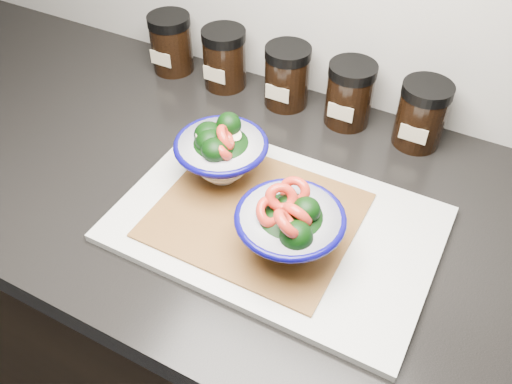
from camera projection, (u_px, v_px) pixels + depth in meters
The scene contains 11 objects.
cabinet at pixel (228, 336), 1.18m from camera, with size 3.43×0.58×0.86m, color black.
countertop at pixel (217, 188), 0.87m from camera, with size 3.50×0.60×0.04m, color black.
cutting_board at pixel (276, 224), 0.78m from camera, with size 0.45×0.30×0.01m, color beige.
bamboo_mat at pixel (256, 215), 0.78m from camera, with size 0.28×0.24×0.00m, color olive.
bowl_left at pixel (221, 152), 0.81m from camera, with size 0.14×0.14×0.11m.
bowl_right at pixel (290, 227), 0.70m from camera, with size 0.15×0.15×0.11m.
spice_jar_a at pixel (171, 43), 1.05m from camera, with size 0.08×0.08×0.11m.
spice_jar_b at pixel (224, 58), 1.01m from camera, with size 0.08×0.08×0.11m.
spice_jar_c at pixel (287, 76), 0.97m from camera, with size 0.08×0.08×0.11m.
spice_jar_d at pixel (350, 94), 0.93m from camera, with size 0.08×0.08×0.11m.
spice_jar_e at pixel (422, 114), 0.88m from camera, with size 0.08×0.08×0.11m.
Camera 1 is at (0.35, 0.93, 1.48)m, focal length 38.00 mm.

